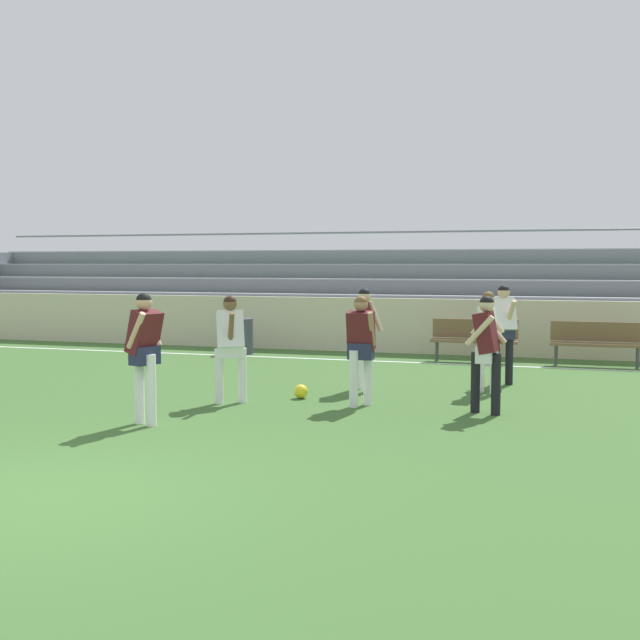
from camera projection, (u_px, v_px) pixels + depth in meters
ground_plane at (37, 496)px, 7.10m from camera, size 160.00×160.00×0.00m
field_line_sideline at (348, 360)px, 17.05m from camera, size 44.00×0.12×0.01m
sideline_wall at (367, 325)px, 18.61m from camera, size 48.00×0.16×1.28m
bleacher_stand at (401, 292)px, 20.94m from camera, size 27.28×3.71×3.02m
bench_near_wall_gap at (474, 336)px, 16.72m from camera, size 1.80×0.40×0.90m
bench_centre_sideline at (596, 340)px, 15.98m from camera, size 1.80×0.40×0.90m
trash_bin at (240, 336)px, 18.20m from camera, size 0.60×0.60×0.82m
player_dark_wide_left at (364, 330)px, 12.94m from camera, size 0.57×0.46×1.68m
player_dark_on_ball at (361, 341)px, 11.50m from camera, size 0.44×0.43×1.62m
player_white_dropping_back at (503, 325)px, 13.52m from camera, size 0.51×0.63×1.72m
player_white_overlapping at (488, 333)px, 12.67m from camera, size 0.51×0.46×1.64m
player_white_trailing_run at (230, 340)px, 11.75m from camera, size 0.52×0.68×1.61m
player_dark_pressing_high at (486, 344)px, 10.91m from camera, size 0.55×0.51×1.64m
player_dark_wide_right at (145, 346)px, 10.16m from camera, size 0.46×0.56×1.71m
soccer_ball at (301, 391)px, 12.20m from camera, size 0.22×0.22×0.22m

